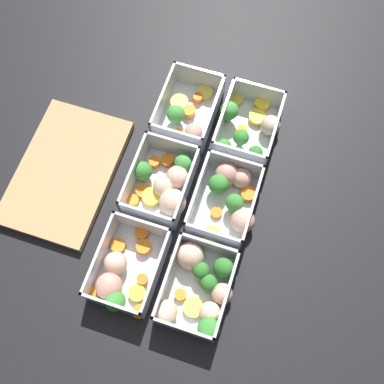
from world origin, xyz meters
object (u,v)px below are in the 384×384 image
(container_far_left, at_px, (122,273))
(container_far_center, at_px, (165,184))
(container_near_left, at_px, (199,287))
(container_near_right, at_px, (248,126))
(container_far_right, at_px, (187,112))
(container_near_center, at_px, (229,197))

(container_far_left, xyz_separation_m, container_far_center, (0.18, -0.02, 0.00))
(container_near_left, distance_m, container_far_left, 0.14)
(container_near_right, height_order, container_far_right, same)
(container_near_right, xyz_separation_m, container_far_left, (-0.36, 0.13, -0.00))
(container_near_left, distance_m, container_far_center, 0.21)
(container_near_right, xyz_separation_m, container_far_center, (-0.17, 0.12, 0.00))
(container_far_left, distance_m, container_far_center, 0.19)
(container_far_left, bearing_deg, container_near_right, -20.62)
(container_far_left, bearing_deg, container_near_left, -82.51)
(container_near_left, relative_size, container_far_center, 1.06)
(container_far_center, bearing_deg, container_far_right, 3.29)
(container_far_right, bearing_deg, container_far_center, -176.71)
(container_near_right, bearing_deg, container_far_left, 159.38)
(container_near_center, bearing_deg, container_far_center, 95.81)
(container_far_right, bearing_deg, container_near_left, -158.44)
(container_near_left, relative_size, container_near_right, 0.99)
(container_near_left, distance_m, container_near_right, 0.34)
(container_near_right, bearing_deg, container_far_right, 92.88)
(container_near_center, xyz_separation_m, container_near_right, (0.16, 0.01, -0.00))
(container_near_left, bearing_deg, container_near_center, -0.85)
(container_near_left, relative_size, container_far_left, 0.99)
(container_far_center, xyz_separation_m, container_far_right, (0.16, 0.01, -0.00))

